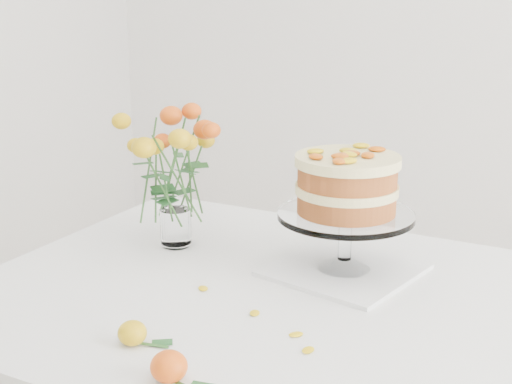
% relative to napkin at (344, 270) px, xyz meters
% --- Properties ---
extents(table, '(1.43, 0.93, 0.76)m').
position_rel_napkin_xyz_m(table, '(0.05, -0.16, -0.09)').
color(table, tan).
rests_on(table, ground).
extents(napkin, '(0.32, 0.32, 0.01)m').
position_rel_napkin_xyz_m(napkin, '(0.00, 0.00, 0.00)').
color(napkin, silver).
rests_on(napkin, table).
extents(cake_stand, '(0.28, 0.28, 0.25)m').
position_rel_napkin_xyz_m(cake_stand, '(0.00, -0.00, 0.17)').
color(cake_stand, white).
rests_on(cake_stand, napkin).
extents(rose_vase, '(0.29, 0.29, 0.35)m').
position_rel_napkin_xyz_m(rose_vase, '(-0.39, -0.03, 0.20)').
color(rose_vase, white).
rests_on(rose_vase, table).
extents(loose_rose_near, '(0.09, 0.05, 0.04)m').
position_rel_napkin_xyz_m(loose_rose_near, '(-0.20, -0.45, 0.02)').
color(loose_rose_near, gold).
rests_on(loose_rose_near, table).
extents(loose_rose_far, '(0.10, 0.06, 0.05)m').
position_rel_napkin_xyz_m(loose_rose_far, '(-0.08, -0.52, 0.02)').
color(loose_rose_far, '#E25B0B').
rests_on(loose_rose_far, table).
extents(stray_petal_a, '(0.03, 0.02, 0.00)m').
position_rel_napkin_xyz_m(stray_petal_a, '(-0.07, -0.26, -0.00)').
color(stray_petal_a, yellow).
rests_on(stray_petal_a, table).
extents(stray_petal_b, '(0.03, 0.02, 0.00)m').
position_rel_napkin_xyz_m(stray_petal_b, '(0.03, -0.30, -0.00)').
color(stray_petal_b, yellow).
rests_on(stray_petal_b, table).
extents(stray_petal_c, '(0.03, 0.02, 0.00)m').
position_rel_napkin_xyz_m(stray_petal_c, '(0.07, -0.34, -0.00)').
color(stray_petal_c, yellow).
rests_on(stray_petal_c, table).
extents(stray_petal_d, '(0.03, 0.02, 0.00)m').
position_rel_napkin_xyz_m(stray_petal_d, '(-0.21, -0.21, -0.00)').
color(stray_petal_d, yellow).
rests_on(stray_petal_d, table).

